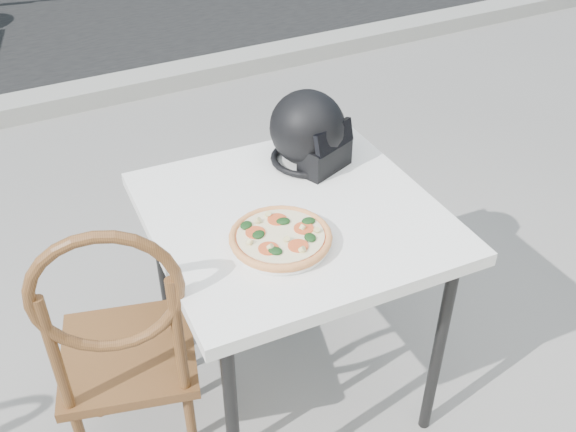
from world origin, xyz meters
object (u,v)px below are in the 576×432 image
cafe_table_main (293,229)px  plate (281,243)px  helmet (309,133)px  cafe_chair_main (122,342)px  pizza (281,237)px

cafe_table_main → plate: 0.19m
helmet → cafe_chair_main: size_ratio=0.31×
cafe_table_main → plate: size_ratio=2.83×
plate → cafe_table_main: bearing=49.7°
cafe_table_main → plate: plate is taller
helmet → cafe_table_main: bearing=-149.2°
cafe_table_main → helmet: bearing=51.0°
plate → helmet: (0.29, 0.35, 0.10)m
cafe_table_main → cafe_chair_main: cafe_chair_main is taller
cafe_chair_main → plate: bearing=-173.5°
plate → pizza: size_ratio=0.89×
plate → pizza: 0.02m
cafe_table_main → helmet: helmet is taller
helmet → plate: bearing=-149.7°
cafe_table_main → helmet: (0.18, 0.22, 0.18)m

